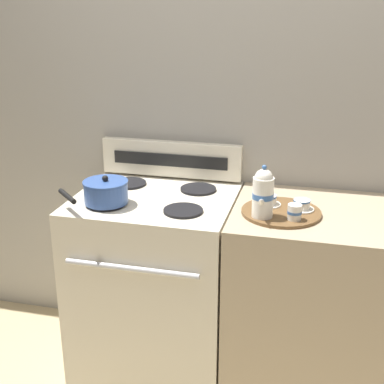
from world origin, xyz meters
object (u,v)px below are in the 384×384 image
object	(u,v)px
saucepan	(105,192)
creamer_jug	(295,212)
serving_tray	(281,212)
teapot	(263,193)
teacup_right	(269,200)
stove	(156,283)
teacup_left	(302,205)

from	to	relation	value
saucepan	creamer_jug	xyz separation A→B (m)	(0.83, 0.00, -0.02)
serving_tray	creamer_jug	distance (m)	0.11
teapot	serving_tray	bearing A→B (deg)	49.53
teacup_right	creamer_jug	xyz separation A→B (m)	(0.12, -0.14, 0.01)
stove	serving_tray	distance (m)	0.75
stove	teacup_left	size ratio (longest dim) A/B	8.45
stove	teapot	bearing A→B (deg)	-15.70
teapot	stove	bearing A→B (deg)	164.30
saucepan	teapot	world-z (taller)	teapot
serving_tray	teacup_right	distance (m)	0.09
stove	teacup_left	xyz separation A→B (m)	(0.68, -0.03, 0.49)
teacup_right	creamer_jug	size ratio (longest dim) A/B	1.66
teapot	teacup_left	world-z (taller)	teapot
saucepan	teacup_right	size ratio (longest dim) A/B	2.69
teacup_left	teacup_right	distance (m)	0.15
saucepan	teacup_right	world-z (taller)	saucepan
stove	creamer_jug	world-z (taller)	creamer_jug
teacup_left	creamer_jug	bearing A→B (deg)	-101.15
teapot	teacup_right	xyz separation A→B (m)	(0.01, 0.14, -0.08)
stove	teapot	xyz separation A→B (m)	(0.52, -0.15, 0.57)
teacup_left	teacup_right	size ratio (longest dim) A/B	1.00
serving_tray	teapot	xyz separation A→B (m)	(-0.07, -0.09, 0.11)
saucepan	serving_tray	distance (m)	0.78
stove	teacup_right	xyz separation A→B (m)	(0.53, -0.01, 0.49)
stove	serving_tray	xyz separation A→B (m)	(0.59, -0.06, 0.46)
teacup_left	teacup_right	xyz separation A→B (m)	(-0.14, 0.02, 0.00)
stove	creamer_jug	bearing A→B (deg)	-12.51
serving_tray	teacup_left	bearing A→B (deg)	21.49
creamer_jug	teapot	bearing A→B (deg)	-179.43
serving_tray	teacup_right	bearing A→B (deg)	137.82
creamer_jug	teacup_right	bearing A→B (deg)	131.00
saucepan	creamer_jug	distance (m)	0.83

